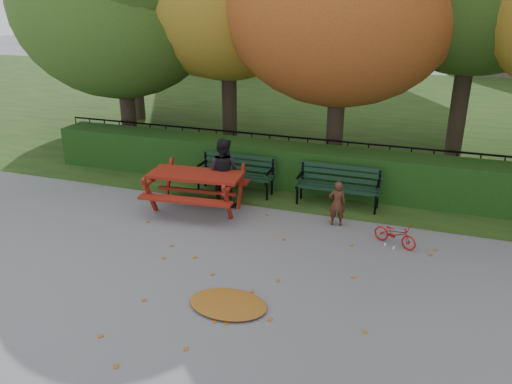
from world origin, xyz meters
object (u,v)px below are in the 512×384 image
(adult, at_px, (223,172))
(bench_right, at_px, (339,183))
(bench_left, at_px, (236,171))
(child, at_px, (337,203))
(bicycle, at_px, (395,234))
(picnic_table, at_px, (196,181))

(adult, bearing_deg, bench_right, -156.41)
(bench_right, bearing_deg, adult, -161.45)
(bench_left, xyz_separation_m, bench_right, (2.40, 0.00, 0.00))
(adult, bearing_deg, child, 179.43)
(bench_left, distance_m, bicycle, 4.09)
(bench_left, relative_size, bench_right, 1.00)
(bench_left, height_order, bench_right, same)
(child, distance_m, bicycle, 1.32)
(child, height_order, adult, adult)
(bench_left, xyz_separation_m, bicycle, (3.76, -1.56, -0.30))
(picnic_table, xyz_separation_m, child, (2.98, 0.23, -0.18))
(bench_left, bearing_deg, child, -22.26)
(picnic_table, distance_m, bicycle, 4.21)
(bench_right, bearing_deg, bench_left, 180.00)
(bench_left, relative_size, adult, 1.19)
(picnic_table, height_order, adult, adult)
(bench_right, xyz_separation_m, adult, (-2.39, -0.80, 0.24))
(bench_right, height_order, child, child)
(bench_right, relative_size, adult, 1.19)
(picnic_table, relative_size, child, 2.23)
(bench_left, distance_m, picnic_table, 1.35)
(adult, distance_m, bicycle, 3.86)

